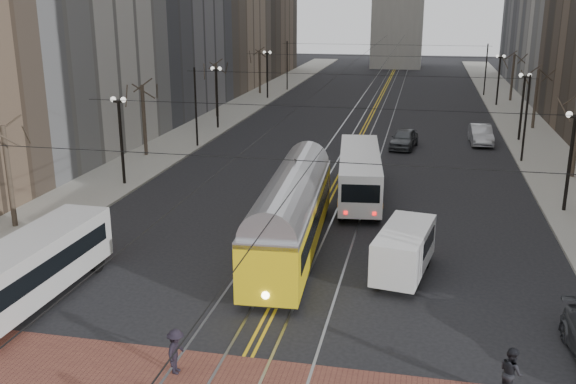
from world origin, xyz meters
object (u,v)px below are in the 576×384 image
at_px(streetcar, 291,221).
at_px(sedan_silver, 481,135).
at_px(transit_bus, 19,279).
at_px(pedestrian_c, 511,372).
at_px(rear_bus, 359,176).
at_px(pedestrian_d, 176,351).
at_px(cargo_van, 404,253).
at_px(sedan_grey, 404,139).

relative_size(streetcar, sedan_silver, 2.77).
distance_m(transit_bus, pedestrian_c, 18.25).
distance_m(rear_bus, pedestrian_d, 21.15).
xyz_separation_m(rear_bus, cargo_van, (3.14, -11.39, -0.33)).
xyz_separation_m(rear_bus, sedan_silver, (8.54, 17.86, -0.63)).
relative_size(sedan_grey, pedestrian_d, 3.02).
distance_m(streetcar, pedestrian_d, 11.31).
xyz_separation_m(rear_bus, pedestrian_d, (-3.83, -20.79, -0.65)).
xyz_separation_m(transit_bus, sedan_silver, (19.97, 35.76, -0.54)).
relative_size(rear_bus, cargo_van, 2.20).
bearing_deg(cargo_van, transit_bus, -146.36).
bearing_deg(pedestrian_c, transit_bus, 59.81).
bearing_deg(rear_bus, pedestrian_c, -77.76).
height_order(pedestrian_c, pedestrian_d, pedestrian_c).
relative_size(sedan_silver, pedestrian_c, 2.94).
xyz_separation_m(pedestrian_c, pedestrian_d, (-10.53, -0.89, -0.05)).
bearing_deg(cargo_van, pedestrian_c, -57.75).
bearing_deg(streetcar, pedestrian_d, -101.08).
relative_size(streetcar, sedan_grey, 2.89).
distance_m(streetcar, pedestrian_c, 13.70).
bearing_deg(sedan_silver, streetcar, -114.06).
height_order(sedan_grey, pedestrian_c, pedestrian_c).
xyz_separation_m(sedan_grey, pedestrian_c, (4.50, -34.79, 0.04)).
relative_size(sedan_grey, pedestrian_c, 2.82).
distance_m(transit_bus, cargo_van, 15.96).
height_order(cargo_van, sedan_grey, cargo_van).
bearing_deg(sedan_silver, pedestrian_d, -110.26).
relative_size(transit_bus, pedestrian_d, 6.92).
bearing_deg(transit_bus, sedan_grey, 68.58).
distance_m(streetcar, sedan_silver, 29.54).
bearing_deg(cargo_van, streetcar, 171.49).
distance_m(streetcar, cargo_van, 5.74).
bearing_deg(pedestrian_d, rear_bus, -10.74).
height_order(sedan_grey, pedestrian_d, sedan_grey).
relative_size(pedestrian_c, pedestrian_d, 1.07).
bearing_deg(sedan_silver, cargo_van, -102.98).
xyz_separation_m(streetcar, pedestrian_c, (9.00, -10.30, -0.75)).
xyz_separation_m(rear_bus, pedestrian_c, (6.70, -19.91, -0.59)).
bearing_deg(transit_bus, sedan_silver, 61.98).
bearing_deg(pedestrian_d, cargo_van, -36.83).
relative_size(streetcar, cargo_van, 2.71).
bearing_deg(rear_bus, cargo_van, -80.95).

